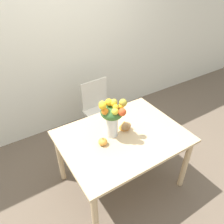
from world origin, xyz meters
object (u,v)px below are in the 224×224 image
(flower_vase, at_px, (112,115))
(turkey_figurine, at_px, (125,125))
(dining_chair_near_window, at_px, (100,111))
(pumpkin, at_px, (103,142))

(flower_vase, relative_size, turkey_figurine, 2.78)
(flower_vase, distance_m, dining_chair_near_window, 0.98)
(pumpkin, bearing_deg, flower_vase, 24.56)
(dining_chair_near_window, bearing_deg, pumpkin, -120.69)
(pumpkin, bearing_deg, dining_chair_near_window, 62.29)
(turkey_figurine, bearing_deg, flower_vase, -176.29)
(dining_chair_near_window, bearing_deg, flower_vase, -113.69)
(pumpkin, height_order, dining_chair_near_window, dining_chair_near_window)
(pumpkin, relative_size, dining_chair_near_window, 0.10)
(flower_vase, bearing_deg, dining_chair_near_window, 69.28)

